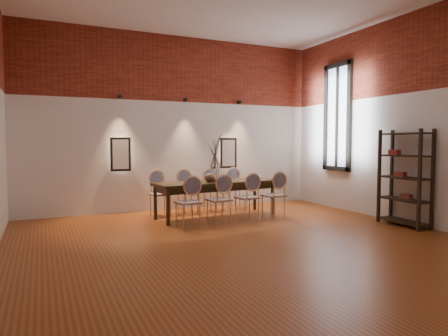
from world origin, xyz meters
name	(u,v)px	position (x,y,z in m)	size (l,w,h in m)	color
floor	(247,243)	(0.00, 0.00, -0.01)	(7.00, 7.00, 0.02)	#98481B
wall_back	(176,124)	(0.00, 3.55, 2.00)	(7.00, 0.10, 4.00)	silver
wall_right	(413,119)	(3.55, 0.00, 2.00)	(0.10, 7.00, 4.00)	silver
brick_band_back	(176,69)	(0.00, 3.48, 3.25)	(7.00, 0.02, 1.50)	maroon
brick_band_right	(412,52)	(3.48, 0.00, 3.25)	(0.02, 7.00, 1.50)	maroon
niche_left	(120,154)	(-1.30, 3.45, 1.30)	(0.36, 0.06, 0.66)	#FFEAC6
niche_right	(228,153)	(1.30, 3.45, 1.30)	(0.36, 0.06, 0.66)	#FFEAC6
spot_fixture_left	(120,96)	(-1.30, 3.42, 2.55)	(0.08, 0.08, 0.10)	black
spot_fixture_mid	(186,100)	(0.20, 3.42, 2.55)	(0.08, 0.08, 0.10)	black
spot_fixture_right	(239,102)	(1.60, 3.42, 2.55)	(0.08, 0.08, 0.10)	black
window_glass	(338,117)	(3.46, 2.00, 2.15)	(0.02, 0.78, 2.38)	silver
window_frame	(337,117)	(3.44, 2.00, 2.15)	(0.08, 0.90, 2.50)	black
window_mullion	(337,117)	(3.44, 2.00, 2.15)	(0.06, 0.06, 2.40)	black
dining_table	(216,199)	(0.43, 2.19, 0.38)	(2.58, 0.83, 0.75)	#30220F
chair_near_a	(188,202)	(-0.47, 1.41, 0.47)	(0.44, 0.44, 0.94)	tan
chair_near_b	(219,200)	(0.17, 1.47, 0.47)	(0.44, 0.44, 0.94)	tan
chair_near_c	(247,197)	(0.82, 1.53, 0.47)	(0.44, 0.44, 0.94)	tan
chair_near_d	(273,195)	(1.46, 1.59, 0.47)	(0.44, 0.44, 0.94)	tan
chair_far_a	(160,194)	(-0.60, 2.79, 0.47)	(0.44, 0.44, 0.94)	tan
chair_far_b	(188,192)	(0.04, 2.85, 0.47)	(0.44, 0.44, 0.94)	tan
chair_far_c	(214,190)	(0.69, 2.91, 0.47)	(0.44, 0.44, 0.94)	tan
chair_far_d	(238,189)	(1.33, 2.97, 0.47)	(0.44, 0.44, 0.94)	tan
vase	(216,174)	(0.42, 2.19, 0.90)	(0.14, 0.14, 0.30)	silver
dried_branches	(216,152)	(0.42, 2.19, 1.35)	(0.50, 0.50, 0.70)	#48352E
bowl	(210,177)	(0.27, 2.12, 0.84)	(0.24, 0.24, 0.18)	brown
book	(218,180)	(0.54, 2.33, 0.77)	(0.26, 0.18, 0.03)	maroon
shelving_rack	(405,178)	(3.28, -0.09, 0.90)	(0.38, 1.00, 1.80)	black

